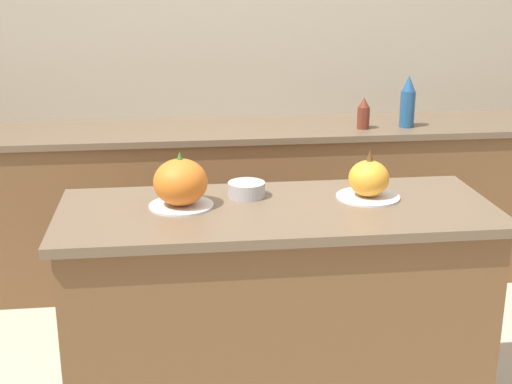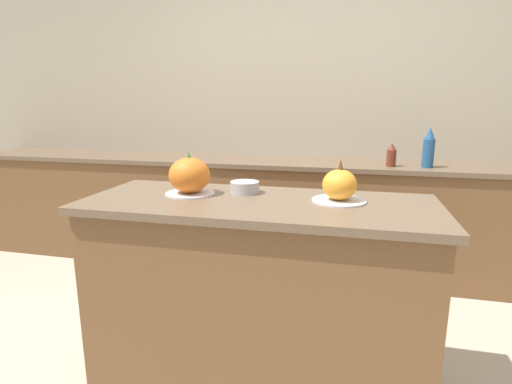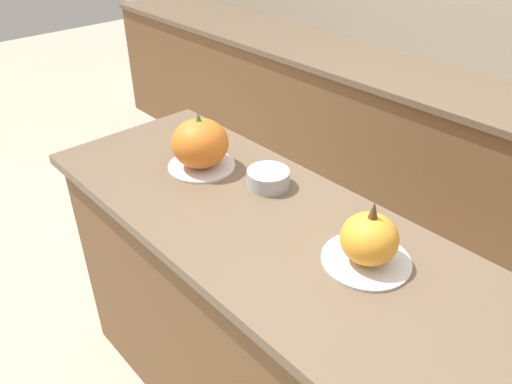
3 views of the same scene
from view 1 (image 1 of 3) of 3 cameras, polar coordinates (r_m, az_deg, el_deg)
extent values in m
cube|color=#B2A893|center=(4.30, -1.90, 10.46)|extent=(8.00, 0.06, 2.50)
cube|color=brown|center=(2.78, 1.64, -10.90)|extent=(1.53, 0.57, 0.92)
cube|color=brown|center=(2.59, 1.73, -1.59)|extent=(1.59, 0.63, 0.03)
cube|color=brown|center=(4.16, -1.39, -1.22)|extent=(6.00, 0.56, 0.88)
cube|color=brown|center=(4.04, -1.44, 4.97)|extent=(6.00, 0.60, 0.03)
cylinder|color=silver|center=(2.60, -6.00, -1.07)|extent=(0.24, 0.24, 0.01)
ellipsoid|color=orange|center=(2.58, -6.06, 0.79)|extent=(0.20, 0.20, 0.17)
cone|color=#38702D|center=(2.55, -6.13, 2.88)|extent=(0.02, 0.02, 0.03)
cylinder|color=silver|center=(2.72, 8.94, -0.38)|extent=(0.24, 0.24, 0.01)
ellipsoid|color=orange|center=(2.70, 9.01, 1.08)|extent=(0.15, 0.15, 0.14)
cone|color=brown|center=(2.67, 9.10, 2.91)|extent=(0.03, 0.03, 0.05)
cylinder|color=#235184|center=(4.10, 12.01, 6.51)|extent=(0.08, 0.08, 0.20)
cone|color=#235184|center=(4.08, 12.14, 8.51)|extent=(0.07, 0.07, 0.09)
cylinder|color=maroon|center=(4.02, 8.58, 5.89)|extent=(0.07, 0.07, 0.12)
cone|color=maroon|center=(4.01, 8.64, 7.11)|extent=(0.06, 0.06, 0.05)
cylinder|color=#ADADB2|center=(2.69, -0.76, 0.21)|extent=(0.14, 0.14, 0.06)
camera|label=2|loc=(1.13, 36.99, -7.12)|focal=28.00mm
camera|label=3|loc=(2.04, 33.60, 15.99)|focal=35.00mm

